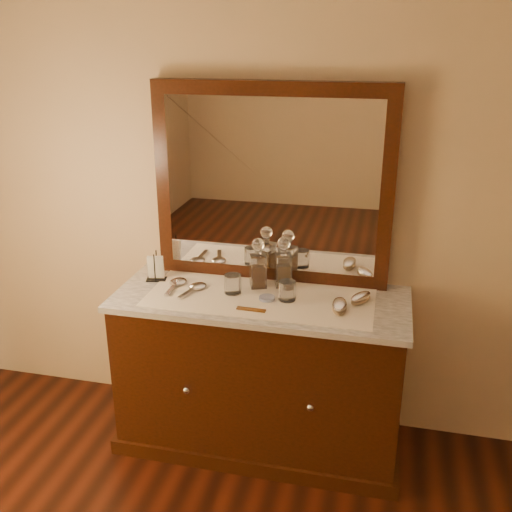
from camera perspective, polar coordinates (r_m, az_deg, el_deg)
name	(u,v)px	position (r m, az deg, el deg)	size (l,w,h in m)	color
dresser_cabinet	(260,374)	(3.05, 0.44, -11.52)	(1.40, 0.55, 0.82)	black
dresser_plinth	(260,433)	(3.27, 0.42, -17.00)	(1.46, 0.59, 0.08)	black
knob_left	(187,390)	(2.88, -6.86, -12.98)	(0.04, 0.04, 0.04)	silver
knob_right	(310,407)	(2.75, 5.37, -14.62)	(0.04, 0.04, 0.04)	silver
marble_top	(261,299)	(2.85, 0.46, -4.28)	(1.44, 0.59, 0.03)	white
mirror_frame	(272,185)	(2.90, 1.58, 7.00)	(1.20, 0.08, 1.00)	black
mirror_glass	(270,187)	(2.87, 1.44, 6.85)	(1.06, 0.01, 0.86)	white
lace_runner	(260,298)	(2.82, 0.37, -4.14)	(1.10, 0.45, 0.00)	white
pin_dish	(267,298)	(2.80, 1.09, -4.16)	(0.08, 0.08, 0.01)	silver
comb	(251,309)	(2.69, -0.48, -5.28)	(0.14, 0.03, 0.01)	brown
napkin_rack	(156,269)	(3.05, -9.83, -1.26)	(0.11, 0.08, 0.15)	black
decanter_left	(258,268)	(2.90, 0.21, -1.20)	(0.10, 0.10, 0.26)	brown
decanter_right	(283,267)	(2.92, 2.72, -1.12)	(0.10, 0.10, 0.26)	brown
brush_near	(340,306)	(2.71, 8.22, -4.90)	(0.08, 0.16, 0.04)	#8D7456
brush_far	(361,298)	(2.82, 10.27, -4.08)	(0.12, 0.15, 0.04)	#8D7456
hand_mirror_outer	(177,283)	(2.98, -7.81, -2.66)	(0.09, 0.22, 0.02)	silver
hand_mirror_inner	(196,287)	(2.92, -5.96, -3.10)	(0.11, 0.22, 0.02)	silver
tumblers	(260,287)	(2.82, 0.36, -3.09)	(0.36, 0.10, 0.09)	white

